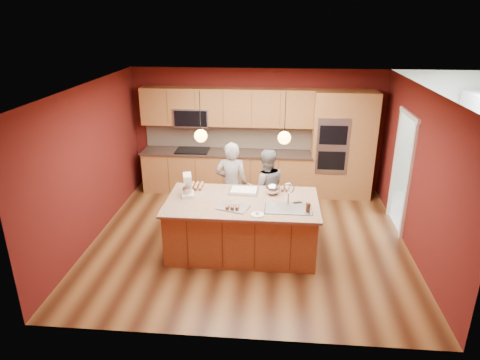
# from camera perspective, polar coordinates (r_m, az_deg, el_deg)

# --- Properties ---
(floor) EXTENTS (5.50, 5.50, 0.00)m
(floor) POSITION_cam_1_polar(r_m,az_deg,el_deg) (7.73, 1.16, -7.92)
(floor) COLOR #412211
(floor) RESTS_ON ground
(ceiling) EXTENTS (5.50, 5.50, 0.00)m
(ceiling) POSITION_cam_1_polar(r_m,az_deg,el_deg) (6.82, 1.33, 12.25)
(ceiling) COLOR white
(ceiling) RESTS_ON ground
(wall_back) EXTENTS (5.50, 0.00, 5.50)m
(wall_back) POSITION_cam_1_polar(r_m,az_deg,el_deg) (9.55, 2.25, 6.62)
(wall_back) COLOR #511411
(wall_back) RESTS_ON ground
(wall_front) EXTENTS (5.50, 0.00, 5.50)m
(wall_front) POSITION_cam_1_polar(r_m,az_deg,el_deg) (4.90, -0.74, -8.45)
(wall_front) COLOR #511411
(wall_front) RESTS_ON ground
(wall_left) EXTENTS (0.00, 5.00, 5.00)m
(wall_left) POSITION_cam_1_polar(r_m,az_deg,el_deg) (7.83, -19.29, 2.04)
(wall_left) COLOR #511411
(wall_left) RESTS_ON ground
(wall_right) EXTENTS (0.00, 5.00, 5.00)m
(wall_right) POSITION_cam_1_polar(r_m,az_deg,el_deg) (7.52, 22.65, 0.79)
(wall_right) COLOR #511411
(wall_right) RESTS_ON ground
(cabinet_run) EXTENTS (3.74, 0.64, 2.30)m
(cabinet_run) POSITION_cam_1_polar(r_m,az_deg,el_deg) (9.46, -1.98, 4.18)
(cabinet_run) COLOR #925B32
(cabinet_run) RESTS_ON floor
(oven_column) EXTENTS (1.30, 0.62, 2.30)m
(oven_column) POSITION_cam_1_polar(r_m,az_deg,el_deg) (9.41, 13.47, 4.55)
(oven_column) COLOR #925B32
(oven_column) RESTS_ON floor
(doorway_trim) EXTENTS (0.08, 1.11, 2.20)m
(doorway_trim) POSITION_cam_1_polar(r_m,az_deg,el_deg) (8.33, 20.70, 0.80)
(doorway_trim) COLOR silver
(doorway_trim) RESTS_ON wall_right
(pendant_left) EXTENTS (0.20, 0.20, 0.80)m
(pendant_left) POSITION_cam_1_polar(r_m,az_deg,el_deg) (6.71, -5.26, 5.92)
(pendant_left) COLOR black
(pendant_left) RESTS_ON ceiling
(pendant_right) EXTENTS (0.20, 0.20, 0.80)m
(pendant_right) POSITION_cam_1_polar(r_m,az_deg,el_deg) (6.61, 5.92, 5.66)
(pendant_right) COLOR black
(pendant_right) RESTS_ON ceiling
(island) EXTENTS (2.49, 1.40, 1.30)m
(island) POSITION_cam_1_polar(r_m,az_deg,el_deg) (7.19, 0.39, -6.06)
(island) COLOR #925B32
(island) RESTS_ON floor
(person_left) EXTENTS (0.59, 0.39, 1.63)m
(person_left) POSITION_cam_1_polar(r_m,az_deg,el_deg) (7.93, -1.14, -0.59)
(person_left) COLOR black
(person_left) RESTS_ON floor
(person_right) EXTENTS (0.83, 0.71, 1.51)m
(person_right) POSITION_cam_1_polar(r_m,az_deg,el_deg) (7.92, 3.46, -1.13)
(person_right) COLOR gray
(person_right) RESTS_ON floor
(stand_mixer) EXTENTS (0.25, 0.31, 0.38)m
(stand_mixer) POSITION_cam_1_polar(r_m,az_deg,el_deg) (7.18, -7.00, -0.90)
(stand_mixer) COLOR white
(stand_mixer) RESTS_ON island
(sheet_cake) EXTENTS (0.52, 0.39, 0.05)m
(sheet_cake) POSITION_cam_1_polar(r_m,az_deg,el_deg) (7.33, 0.51, -1.44)
(sheet_cake) COLOR silver
(sheet_cake) RESTS_ON island
(cooling_rack) EXTENTS (0.54, 0.46, 0.02)m
(cooling_rack) POSITION_cam_1_polar(r_m,az_deg,el_deg) (6.75, -0.90, -3.66)
(cooling_rack) COLOR #A0A3A7
(cooling_rack) RESTS_ON island
(mixing_bowl) EXTENTS (0.24, 0.24, 0.20)m
(mixing_bowl) POSITION_cam_1_polar(r_m,az_deg,el_deg) (7.24, 4.37, -1.19)
(mixing_bowl) COLOR silver
(mixing_bowl) RESTS_ON island
(plate) EXTENTS (0.20, 0.20, 0.01)m
(plate) POSITION_cam_1_polar(r_m,az_deg,el_deg) (6.53, 2.33, -4.62)
(plate) COLOR white
(plate) RESTS_ON island
(tumbler) EXTENTS (0.07, 0.07, 0.14)m
(tumbler) POSITION_cam_1_polar(r_m,az_deg,el_deg) (6.68, 9.05, -3.66)
(tumbler) COLOR #391F11
(tumbler) RESTS_ON island
(phone) EXTENTS (0.16, 0.12, 0.01)m
(phone) POSITION_cam_1_polar(r_m,az_deg,el_deg) (6.98, 7.66, -3.03)
(phone) COLOR black
(phone) RESTS_ON island
(cupcakes_left) EXTENTS (0.31, 0.31, 0.07)m
(cupcakes_left) POSITION_cam_1_polar(r_m,az_deg,el_deg) (7.55, -6.11, -0.77)
(cupcakes_left) COLOR tan
(cupcakes_left) RESTS_ON island
(cupcakes_rack) EXTENTS (0.23, 0.15, 0.07)m
(cupcakes_rack) POSITION_cam_1_polar(r_m,az_deg,el_deg) (6.67, -1.03, -3.57)
(cupcakes_rack) COLOR tan
(cupcakes_rack) RESTS_ON island
(cupcakes_right) EXTENTS (0.25, 0.17, 0.08)m
(cupcakes_right) POSITION_cam_1_polar(r_m,az_deg,el_deg) (7.41, 5.72, -1.16)
(cupcakes_right) COLOR tan
(cupcakes_right) RESTS_ON island
(washer) EXTENTS (0.72, 0.73, 0.96)m
(washer) POSITION_cam_1_polar(r_m,az_deg,el_deg) (9.13, 29.09, -2.65)
(washer) COLOR white
(washer) RESTS_ON floor
(dryer) EXTENTS (0.79, 0.80, 1.06)m
(dryer) POSITION_cam_1_polar(r_m,az_deg,el_deg) (9.64, 27.58, -0.87)
(dryer) COLOR white
(dryer) RESTS_ON floor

